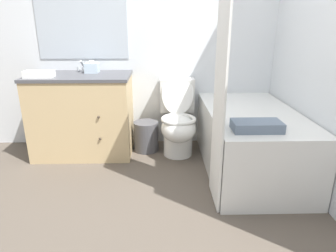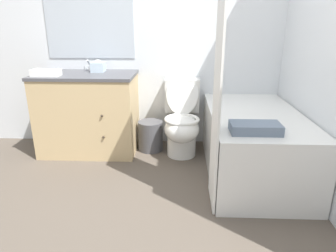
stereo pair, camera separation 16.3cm
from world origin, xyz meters
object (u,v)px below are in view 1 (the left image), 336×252
Objects in this scene: vanity_cabinet at (83,114)px; hand_towel_folded at (39,74)px; bathtub at (250,140)px; toilet at (178,121)px; tissue_box at (92,68)px; sink_faucet at (84,68)px; bath_towel_folded at (257,126)px; wastebasket at (146,136)px.

vanity_cabinet is 0.56m from hand_towel_folded.
hand_towel_folded reaches higher than bathtub.
toilet is at bearing 148.84° from bathtub.
tissue_box reaches higher than vanity_cabinet.
hand_towel_folded is at bearing -153.96° from vanity_cabinet.
bath_towel_folded is at bearing -36.91° from sink_faucet.
bathtub is 2.02m from hand_towel_folded.
wastebasket is at bearing 3.14° from vanity_cabinet.
bathtub is 10.06× the size of tissue_box.
bath_towel_folded is at bearing -23.01° from hand_towel_folded.
toilet reaches higher than bathtub.
bathtub is at bearing -19.63° from tissue_box.
bath_towel_folded is (1.38, -1.03, -0.27)m from tissue_box.
sink_faucet is 0.96m from wastebasket.
vanity_cabinet is 6.95× the size of sink_faucet.
bathtub is 1.69m from tissue_box.
bath_towel_folded is (-0.12, -0.50, 0.31)m from bathtub.
vanity_cabinet is 2.80× the size of bath_towel_folded.
tissue_box is at bearing 160.37° from bathtub.
wastebasket is at bearing 154.50° from bathtub.
sink_faucet is at bearing 142.89° from tissue_box.
tissue_box reaches higher than wastebasket.
vanity_cabinet is at bearing 165.10° from bathtub.
vanity_cabinet is 0.48m from tissue_box.
toilet is 0.39m from wastebasket.
sink_faucet reaches higher than tissue_box.
sink_faucet is 0.13m from tissue_box.
hand_towel_folded is at bearing 172.10° from bathtub.
vanity_cabinet is at bearing 26.04° from hand_towel_folded.
toilet is at bearing -9.87° from tissue_box.
tissue_box is (-0.53, 0.07, 0.72)m from wastebasket.
wastebasket is 2.24× the size of tissue_box.
hand_towel_folded is 0.73× the size of bath_towel_folded.
toilet is 2.32× the size of bath_towel_folded.
bathtub is at bearing -14.90° from vanity_cabinet.
vanity_cabinet is 0.69m from wastebasket.
sink_faucet reaches higher than bathtub.
sink_faucet reaches higher than toilet.
hand_towel_folded is (-0.43, -0.27, -0.02)m from tissue_box.
tissue_box is 1.74m from bath_towel_folded.
toilet is 0.58× the size of bathtub.
bathtub is (1.60, -0.43, -0.13)m from vanity_cabinet.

